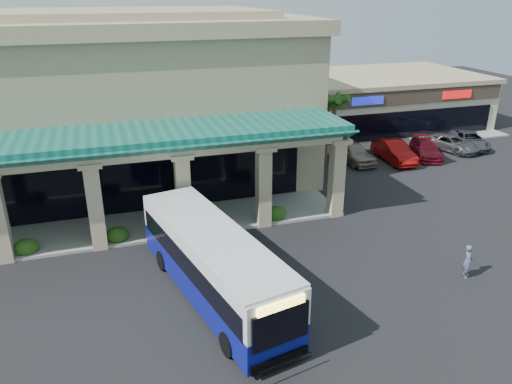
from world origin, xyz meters
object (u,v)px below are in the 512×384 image
object	(u,v)px
car_silver	(353,152)
car_white	(394,151)
car_gray	(452,143)
pedestrian	(468,261)
car_red	(426,149)
car_extra	(470,140)
transit_bus	(213,265)

from	to	relation	value
car_silver	car_white	bearing A→B (deg)	-19.20
car_white	car_gray	world-z (taller)	car_white
pedestrian	car_gray	xyz separation A→B (m)	(12.16, 16.85, -0.19)
car_white	car_red	world-z (taller)	car_white
car_gray	car_red	bearing A→B (deg)	176.51
pedestrian	car_gray	distance (m)	20.78
car_gray	car_extra	bearing A→B (deg)	-7.66
car_red	car_extra	distance (m)	5.26
car_silver	car_red	xyz separation A→B (m)	(6.19, -0.69, -0.14)
pedestrian	car_red	world-z (taller)	pedestrian
pedestrian	car_silver	world-z (taller)	pedestrian
pedestrian	car_extra	bearing A→B (deg)	-17.07
car_silver	car_white	world-z (taller)	car_silver
car_silver	car_red	size ratio (longest dim) A/B	1.03
car_white	car_extra	distance (m)	8.25
transit_bus	car_gray	xyz separation A→B (m)	(23.81, 14.86, -0.93)
car_white	pedestrian	bearing A→B (deg)	-107.46
transit_bus	car_gray	world-z (taller)	transit_bus
car_silver	transit_bus	bearing A→B (deg)	-139.01
car_extra	pedestrian	bearing A→B (deg)	-110.49
car_silver	car_gray	xyz separation A→B (m)	(9.28, 0.07, -0.16)
transit_bus	car_extra	distance (m)	30.02
transit_bus	car_gray	bearing A→B (deg)	19.97
car_gray	car_extra	size ratio (longest dim) A/B	0.97
car_white	car_red	size ratio (longest dim) A/B	1.05
pedestrian	car_gray	bearing A→B (deg)	-13.31
car_silver	car_gray	distance (m)	9.28
car_red	pedestrian	bearing A→B (deg)	-99.84
car_white	car_silver	bearing A→B (deg)	168.67
transit_bus	car_red	bearing A→B (deg)	22.23
pedestrian	transit_bus	bearing A→B (deg)	102.78
car_silver	car_white	xyz separation A→B (m)	(3.18, -0.83, -0.00)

